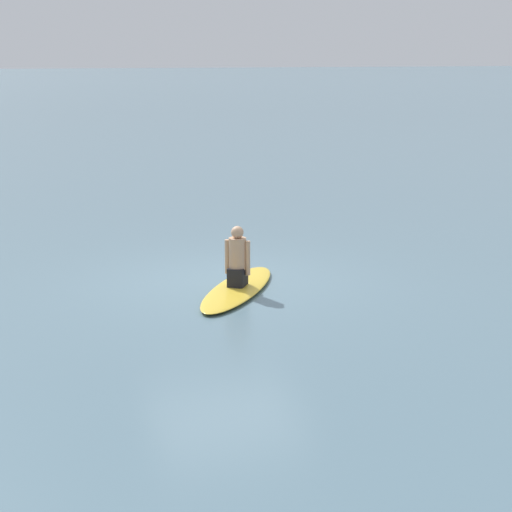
{
  "coord_description": "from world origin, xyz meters",
  "views": [
    {
      "loc": [
        12.61,
        -3.62,
        3.58
      ],
      "look_at": [
        0.79,
        0.27,
        0.57
      ],
      "focal_mm": 59.1,
      "sensor_mm": 36.0,
      "label": 1
    }
  ],
  "objects": [
    {
      "name": "surfboard",
      "position": [
        0.65,
        0.02,
        0.05
      ],
      "size": [
        2.68,
        2.16,
        0.09
      ],
      "primitive_type": "ellipsoid",
      "rotation": [
        0.0,
        0.0,
        -0.6
      ],
      "color": "gold",
      "rests_on": "ground"
    },
    {
      "name": "ground_plane",
      "position": [
        0.0,
        0.0,
        0.0
      ],
      "size": [
        400.0,
        400.0,
        0.0
      ],
      "primitive_type": "plane",
      "color": "slate"
    },
    {
      "name": "person_paddler",
      "position": [
        0.65,
        0.02,
        0.52
      ],
      "size": [
        0.4,
        0.38,
        0.93
      ],
      "rotation": [
        0.0,
        0.0,
        -0.6
      ],
      "color": "black",
      "rests_on": "surfboard"
    }
  ]
}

